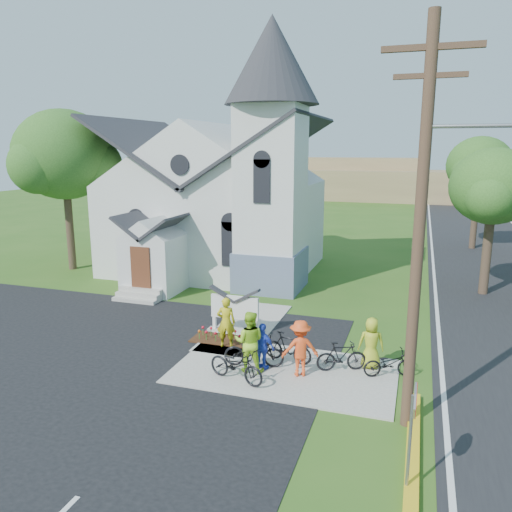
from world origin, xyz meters
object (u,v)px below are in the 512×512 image
(cyclist_2, at_px, (263,346))
(bike_3, at_px, (341,356))
(cyclist_3, at_px, (300,348))
(cyclist_1, at_px, (249,341))
(cyclist_0, at_px, (226,322))
(church_sign, at_px, (235,308))
(bike_1, at_px, (288,347))
(bike_0, at_px, (236,365))
(stop_sign, at_px, (413,414))
(cyclist_4, at_px, (371,343))
(utility_pole, at_px, (423,218))
(bike_4, at_px, (389,363))
(bike_2, at_px, (254,351))

(cyclist_2, relative_size, bike_3, 0.95)
(cyclist_3, xyz_separation_m, bike_3, (1.18, 0.72, -0.41))
(cyclist_1, bearing_deg, cyclist_0, -55.93)
(church_sign, distance_m, cyclist_3, 4.32)
(bike_1, bearing_deg, bike_0, 158.91)
(cyclist_3, relative_size, bike_3, 1.11)
(cyclist_3, bearing_deg, stop_sign, 104.54)
(cyclist_2, relative_size, cyclist_4, 0.91)
(cyclist_4, bearing_deg, cyclist_0, -12.09)
(cyclist_0, xyz_separation_m, cyclist_3, (3.03, -1.41, -0.02))
(stop_sign, height_order, cyclist_0, stop_sign)
(cyclist_0, height_order, cyclist_1, cyclist_1)
(church_sign, bearing_deg, utility_pole, -35.60)
(cyclist_1, height_order, cyclist_2, cyclist_1)
(cyclist_0, xyz_separation_m, bike_4, (5.68, -0.62, -0.49))
(cyclist_1, bearing_deg, church_sign, -69.21)
(bike_0, bearing_deg, cyclist_3, -42.79)
(stop_sign, distance_m, cyclist_3, 5.73)
(cyclist_2, bearing_deg, cyclist_3, -163.99)
(cyclist_1, relative_size, cyclist_4, 1.17)
(bike_0, xyz_separation_m, cyclist_4, (3.79, 2.24, 0.33))
(cyclist_0, bearing_deg, cyclist_4, 166.01)
(cyclist_2, bearing_deg, utility_pole, 175.85)
(church_sign, xyz_separation_m, cyclist_0, (0.22, -1.45, -0.06))
(church_sign, height_order, cyclist_0, cyclist_0)
(cyclist_0, distance_m, cyclist_4, 5.07)
(cyclist_2, relative_size, cyclist_3, 0.86)
(cyclist_1, distance_m, bike_2, 0.60)
(bike_0, height_order, bike_1, bike_0)
(bike_0, relative_size, cyclist_3, 1.10)
(stop_sign, height_order, bike_4, stop_sign)
(bike_2, bearing_deg, cyclist_1, 163.77)
(church_sign, xyz_separation_m, bike_4, (5.90, -2.07, -0.55))
(bike_0, xyz_separation_m, bike_2, (0.17, 1.17, -0.00))
(stop_sign, bearing_deg, bike_4, 97.84)
(bike_2, distance_m, bike_4, 4.27)
(stop_sign, bearing_deg, church_sign, 131.88)
(utility_pole, bearing_deg, cyclist_0, 152.87)
(cyclist_4, bearing_deg, bike_4, 134.16)
(utility_pole, bearing_deg, church_sign, 144.40)
(cyclist_1, bearing_deg, cyclist_4, -166.02)
(cyclist_1, height_order, bike_2, cyclist_1)
(cyclist_1, relative_size, bike_1, 1.16)
(stop_sign, height_order, cyclist_2, stop_sign)
(stop_sign, xyz_separation_m, cyclist_2, (-4.63, 4.60, -0.97))
(utility_pole, relative_size, bike_0, 5.10)
(cyclist_3, xyz_separation_m, cyclist_4, (2.04, 1.23, -0.05))
(bike_2, height_order, cyclist_3, cyclist_3)
(cyclist_1, bearing_deg, bike_1, -141.02)
(cyclist_3, height_order, bike_4, cyclist_3)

